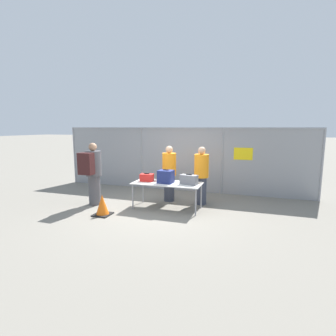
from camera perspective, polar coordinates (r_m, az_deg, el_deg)
ground_plane at (r=7.41m, az=-2.38°, el=-8.87°), size 120.00×120.00×0.00m
fence_section at (r=9.30m, az=2.68°, el=2.21°), size 9.01×0.07×2.25m
inspection_table at (r=7.27m, az=-0.17°, el=-3.63°), size 1.90×0.83×0.73m
suitcase_red at (r=7.47m, az=-4.63°, el=-2.09°), size 0.39×0.27×0.23m
suitcase_navy at (r=7.21m, az=-0.48°, el=-1.89°), size 0.42×0.36×0.38m
suitcase_grey at (r=7.05m, az=4.57°, el=-2.55°), size 0.49×0.29×0.29m
traveler_hooded at (r=7.85m, az=-16.13°, el=-0.71°), size 0.45×0.70×1.81m
security_worker_near at (r=7.99m, az=0.26°, el=-1.05°), size 0.42×0.42×1.70m
security_worker_far at (r=7.71m, az=7.26°, el=-1.49°), size 0.42×0.42×1.70m
utility_trailer at (r=10.58m, az=18.68°, el=-1.70°), size 3.36×2.13×0.69m
traffic_cone at (r=7.05m, az=-14.10°, el=-7.94°), size 0.43×0.43×0.54m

